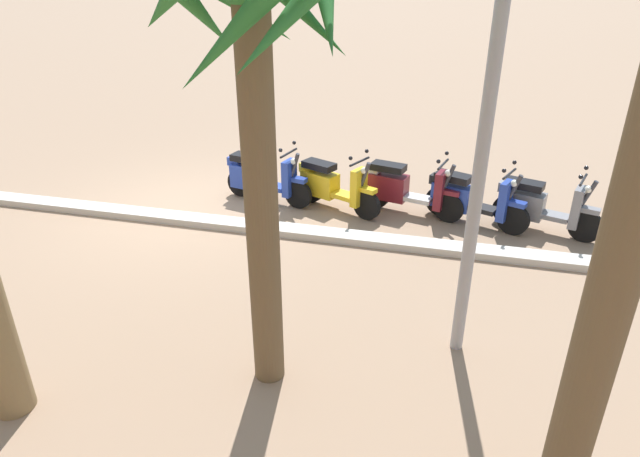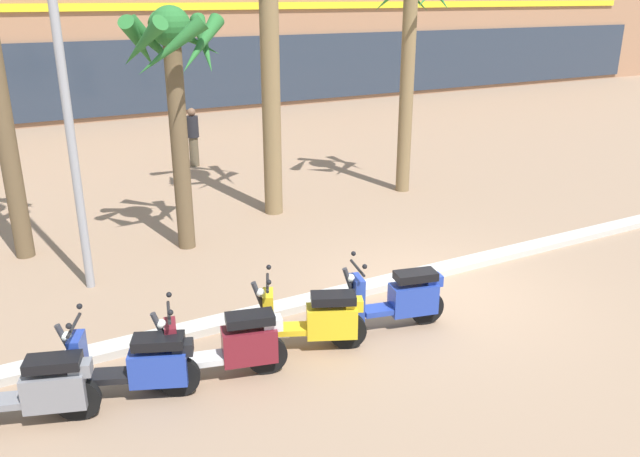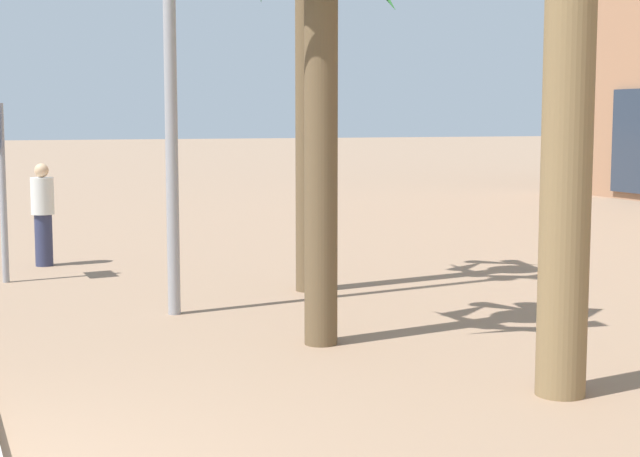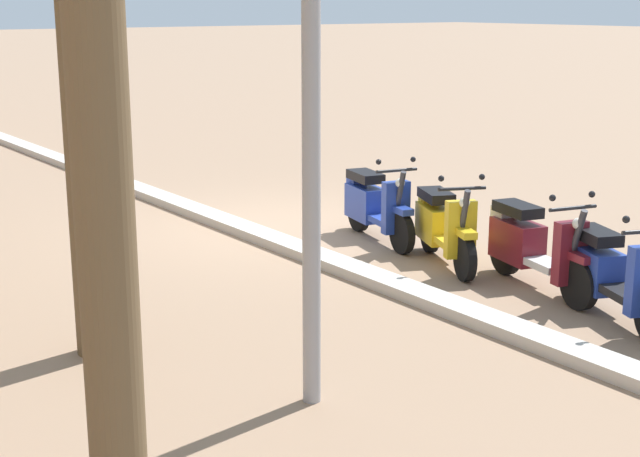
% 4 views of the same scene
% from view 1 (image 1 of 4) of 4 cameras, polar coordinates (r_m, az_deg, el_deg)
% --- Properties ---
extents(ground_plane, '(200.00, 200.00, 0.00)m').
position_cam_1_polar(ground_plane, '(10.34, -13.69, 2.13)').
color(ground_plane, '#93755B').
extents(curb_strip, '(60.00, 0.36, 0.12)m').
position_cam_1_polar(curb_strip, '(9.86, -15.20, 1.12)').
color(curb_strip, '#BCB7AD').
rests_on(curb_strip, ground).
extents(scooter_grey_mid_centre, '(1.69, 0.80, 1.17)m').
position_cam_1_polar(scooter_grey_mid_centre, '(9.72, 21.87, 2.23)').
color(scooter_grey_mid_centre, black).
rests_on(scooter_grey_mid_centre, ground).
extents(scooter_blue_far_back, '(1.73, 0.89, 1.17)m').
position_cam_1_polar(scooter_blue_far_back, '(9.66, 15.21, 3.08)').
color(scooter_blue_far_back, black).
rests_on(scooter_blue_far_back, ground).
extents(scooter_maroon_lead_nearest, '(1.84, 0.74, 1.17)m').
position_cam_1_polar(scooter_maroon_lead_nearest, '(9.79, 8.73, 4.16)').
color(scooter_maroon_lead_nearest, black).
rests_on(scooter_maroon_lead_nearest, ground).
extents(scooter_yellow_mid_front, '(1.66, 0.90, 1.17)m').
position_cam_1_polar(scooter_yellow_mid_front, '(9.86, 1.23, 4.54)').
color(scooter_yellow_mid_front, black).
rests_on(scooter_yellow_mid_front, ground).
extents(scooter_blue_gap_after_mid, '(1.76, 0.70, 1.17)m').
position_cam_1_polar(scooter_blue_gap_after_mid, '(10.26, -6.12, 5.32)').
color(scooter_blue_gap_after_mid, black).
rests_on(scooter_blue_gap_after_mid, ground).
extents(palm_tree_near_sign, '(1.98, 2.02, 4.43)m').
position_cam_1_polar(palm_tree_near_sign, '(4.77, -6.94, 17.50)').
color(palm_tree_near_sign, brown).
rests_on(palm_tree_near_sign, ground).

